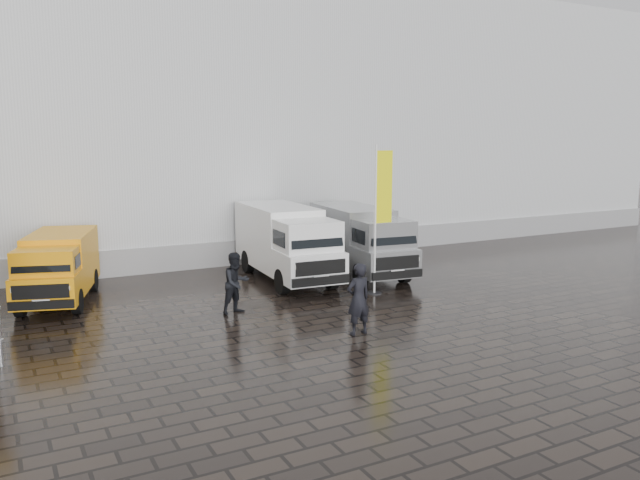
# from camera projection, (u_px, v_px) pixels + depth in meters

# --- Properties ---
(ground) EXTENTS (120.00, 120.00, 0.00)m
(ground) POSITION_uv_depth(u_px,v_px,m) (367.00, 307.00, 19.07)
(ground) COLOR black
(ground) RESTS_ON ground
(exhibition_hall) EXTENTS (44.00, 16.00, 12.00)m
(exhibition_hall) POSITION_uv_depth(u_px,v_px,m) (239.00, 121.00, 32.98)
(exhibition_hall) COLOR silver
(exhibition_hall) RESTS_ON ground
(hall_plinth) EXTENTS (44.00, 0.15, 1.00)m
(hall_plinth) POSITION_uv_depth(u_px,v_px,m) (308.00, 246.00, 26.84)
(hall_plinth) COLOR gray
(hall_plinth) RESTS_ON ground
(van_yellow) EXTENTS (3.03, 4.92, 2.13)m
(van_yellow) POSITION_uv_depth(u_px,v_px,m) (58.00, 269.00, 19.42)
(van_yellow) COLOR #FFA00D
(van_yellow) RESTS_ON ground
(van_white) EXTENTS (2.45, 6.21, 2.63)m
(van_white) POSITION_uv_depth(u_px,v_px,m) (286.00, 244.00, 22.51)
(van_white) COLOR white
(van_white) RESTS_ON ground
(van_silver) EXTENTS (2.57, 5.96, 2.50)m
(van_silver) POSITION_uv_depth(u_px,v_px,m) (360.00, 242.00, 23.45)
(van_silver) COLOR #A5A7A9
(van_silver) RESTS_ON ground
(flagpole) EXTENTS (0.88, 0.50, 4.90)m
(flagpole) POSITION_uv_depth(u_px,v_px,m) (380.00, 212.00, 20.32)
(flagpole) COLOR black
(flagpole) RESTS_ON ground
(wheelie_bin) EXTENTS (0.71, 0.71, 1.07)m
(wheelie_bin) POSITION_uv_depth(u_px,v_px,m) (403.00, 239.00, 28.61)
(wheelie_bin) COLOR black
(wheelie_bin) RESTS_ON ground
(person_front) EXTENTS (0.72, 0.49, 1.90)m
(person_front) POSITION_uv_depth(u_px,v_px,m) (358.00, 299.00, 16.25)
(person_front) COLOR black
(person_front) RESTS_ON ground
(person_tent) EXTENTS (1.04, 0.91, 1.81)m
(person_tent) POSITION_uv_depth(u_px,v_px,m) (236.00, 283.00, 18.23)
(person_tent) COLOR black
(person_tent) RESTS_ON ground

